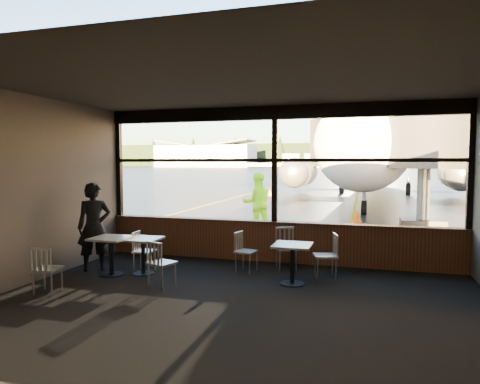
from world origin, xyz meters
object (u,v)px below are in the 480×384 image
at_px(jet_bridge, 418,161).
at_px(chair_mid_s, 162,264).
at_px(chair_mid_w, 145,252).
at_px(cone_wing, 270,192).
at_px(airliner, 375,116).
at_px(cafe_table_left, 111,256).
at_px(cafe_table_near, 292,264).
at_px(cafe_table_mid, 143,256).
at_px(cone_nose, 357,216).
at_px(chair_near_n, 286,249).
at_px(chair_near_e, 325,256).
at_px(passenger, 94,227).
at_px(chair_near_w, 246,252).
at_px(ground_crew, 257,203).
at_px(chair_left_s, 48,269).

bearing_deg(jet_bridge, chair_mid_s, -122.74).
bearing_deg(chair_mid_w, cone_wing, -179.54).
bearing_deg(airliner, cafe_table_left, -100.00).
xyz_separation_m(cafe_table_near, cafe_table_mid, (-3.00, -0.11, -0.01)).
distance_m(cafe_table_left, cone_nose, 10.29).
bearing_deg(cafe_table_left, chair_near_n, 23.53).
bearing_deg(cone_wing, chair_near_e, -74.81).
bearing_deg(chair_mid_s, airliner, 98.63).
bearing_deg(passenger, jet_bridge, 8.29).
bearing_deg(chair_mid_s, cafe_table_mid, 155.84).
relative_size(chair_near_w, cone_wing, 1.91).
bearing_deg(jet_bridge, cafe_table_near, -112.09).
bearing_deg(chair_near_w, airliner, -174.93).
xyz_separation_m(cafe_table_near, cafe_table_left, (-3.57, -0.37, 0.01)).
distance_m(passenger, cone_nose, 10.35).
relative_size(airliner, chair_near_w, 42.77).
distance_m(cafe_table_near, cafe_table_left, 3.59).
height_order(chair_near_w, cone_nose, chair_near_w).
bearing_deg(ground_crew, chair_mid_s, 61.79).
bearing_deg(airliner, jet_bridge, -83.28).
bearing_deg(cone_nose, cafe_table_mid, -114.05).
height_order(airliner, chair_mid_w, airliner).
bearing_deg(chair_mid_s, chair_near_n, 62.44).
bearing_deg(chair_near_n, cafe_table_mid, 1.27).
bearing_deg(chair_near_e, cafe_table_mid, 85.54).
relative_size(cafe_table_near, chair_near_e, 0.85).
relative_size(chair_near_w, chair_mid_s, 0.96).
bearing_deg(jet_bridge, airliner, 93.71).
xyz_separation_m(chair_mid_w, passenger, (-1.05, -0.20, 0.50)).
height_order(jet_bridge, chair_mid_w, jet_bridge).
xyz_separation_m(cafe_table_left, passenger, (-0.55, 0.24, 0.53)).
xyz_separation_m(jet_bridge, chair_near_w, (-3.97, -6.54, -1.88)).
bearing_deg(chair_near_e, chair_mid_s, 101.17).
height_order(jet_bridge, cafe_table_mid, jet_bridge).
xyz_separation_m(jet_bridge, cafe_table_left, (-6.48, -7.55, -1.91)).
bearing_deg(airliner, chair_near_n, -92.60).
xyz_separation_m(cafe_table_left, ground_crew, (1.57, 5.72, 0.58)).
relative_size(chair_near_n, chair_mid_w, 1.06).
relative_size(chair_near_n, chair_left_s, 1.06).
bearing_deg(cafe_table_near, chair_left_s, -156.59).
relative_size(chair_mid_s, cone_wing, 1.99).
bearing_deg(chair_near_w, chair_near_n, 130.74).
relative_size(cafe_table_near, ground_crew, 0.39).
bearing_deg(passenger, cafe_table_near, -35.98).
bearing_deg(airliner, cafe_table_near, -91.61).
relative_size(chair_near_w, chair_mid_w, 0.99).
xyz_separation_m(jet_bridge, chair_left_s, (-6.86, -8.89, -1.87)).
distance_m(chair_near_w, passenger, 3.20).
distance_m(cone_nose, cone_wing, 13.08).
xyz_separation_m(airliner, chair_near_n, (-2.17, -22.15, -4.98)).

